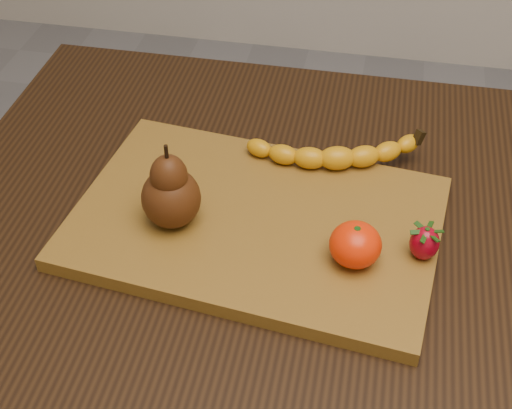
% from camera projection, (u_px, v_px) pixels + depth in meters
% --- Properties ---
extents(table, '(1.00, 0.70, 0.76)m').
position_uv_depth(table, '(314.00, 265.00, 0.99)').
color(table, black).
rests_on(table, ground).
extents(cutting_board, '(0.48, 0.35, 0.02)m').
position_uv_depth(cutting_board, '(256.00, 222.00, 0.90)').
color(cutting_board, brown).
rests_on(cutting_board, table).
extents(banana, '(0.21, 0.10, 0.03)m').
position_uv_depth(banana, '(337.00, 158.00, 0.95)').
color(banana, orange).
rests_on(banana, cutting_board).
extents(pear, '(0.08, 0.08, 0.11)m').
position_uv_depth(pear, '(170.00, 185.00, 0.85)').
color(pear, '#45210B').
rests_on(pear, cutting_board).
extents(mandarin, '(0.06, 0.06, 0.05)m').
position_uv_depth(mandarin, '(355.00, 245.00, 0.82)').
color(mandarin, '#F82902').
rests_on(mandarin, cutting_board).
extents(strawberry, '(0.04, 0.04, 0.04)m').
position_uv_depth(strawberry, '(425.00, 242.00, 0.83)').
color(strawberry, '#9C0417').
rests_on(strawberry, cutting_board).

